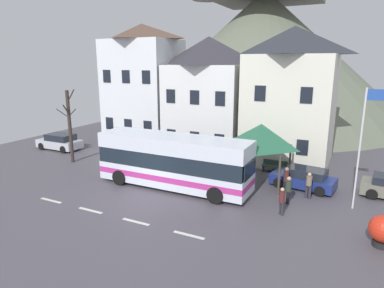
{
  "coord_description": "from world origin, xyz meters",
  "views": [
    {
      "loc": [
        10.98,
        -14.93,
        7.85
      ],
      "look_at": [
        0.65,
        5.77,
        2.18
      ],
      "focal_mm": 31.52,
      "sensor_mm": 36.0,
      "label": 1
    }
  ],
  "objects_px": {
    "flagpole": "(362,141)",
    "townhouse_02": "(291,96)",
    "pedestrian_03": "(286,179)",
    "bus_shelter": "(261,136)",
    "parked_car_00": "(60,142)",
    "hilltop_castle": "(262,52)",
    "pedestrian_00": "(309,185)",
    "bare_tree_00": "(70,126)",
    "townhouse_01": "(208,97)",
    "pedestrian_01": "(282,199)",
    "townhouse_00": "(143,87)",
    "harbour_buoy": "(383,230)",
    "parked_car_01": "(129,150)",
    "public_bench": "(275,166)",
    "pedestrian_02": "(288,189)",
    "parked_car_02": "(304,178)",
    "transit_bus": "(173,162)"
  },
  "relations": [
    {
      "from": "flagpole",
      "to": "townhouse_02",
      "type": "bearing_deg",
      "value": 124.04
    },
    {
      "from": "townhouse_02",
      "to": "pedestrian_03",
      "type": "distance_m",
      "value": 8.3
    },
    {
      "from": "bus_shelter",
      "to": "flagpole",
      "type": "relative_size",
      "value": 0.6
    },
    {
      "from": "parked_car_00",
      "to": "flagpole",
      "type": "relative_size",
      "value": 0.63
    },
    {
      "from": "hilltop_castle",
      "to": "pedestrian_00",
      "type": "distance_m",
      "value": 30.57
    },
    {
      "from": "hilltop_castle",
      "to": "townhouse_02",
      "type": "bearing_deg",
      "value": -68.67
    },
    {
      "from": "bare_tree_00",
      "to": "townhouse_01",
      "type": "bearing_deg",
      "value": 41.94
    },
    {
      "from": "townhouse_01",
      "to": "pedestrian_01",
      "type": "bearing_deg",
      "value": -48.86
    },
    {
      "from": "parked_car_00",
      "to": "bus_shelter",
      "type": "bearing_deg",
      "value": 178.38
    },
    {
      "from": "townhouse_00",
      "to": "harbour_buoy",
      "type": "bearing_deg",
      "value": -29.03
    },
    {
      "from": "townhouse_02",
      "to": "pedestrian_00",
      "type": "distance_m",
      "value": 8.95
    },
    {
      "from": "hilltop_castle",
      "to": "parked_car_01",
      "type": "distance_m",
      "value": 26.85
    },
    {
      "from": "townhouse_00",
      "to": "bare_tree_00",
      "type": "relative_size",
      "value": 1.92
    },
    {
      "from": "pedestrian_00",
      "to": "townhouse_01",
      "type": "bearing_deg",
      "value": 144.14
    },
    {
      "from": "townhouse_00",
      "to": "public_bench",
      "type": "distance_m",
      "value": 14.49
    },
    {
      "from": "townhouse_01",
      "to": "flagpole",
      "type": "height_order",
      "value": "townhouse_01"
    },
    {
      "from": "townhouse_00",
      "to": "townhouse_02",
      "type": "distance_m",
      "value": 13.45
    },
    {
      "from": "hilltop_castle",
      "to": "harbour_buoy",
      "type": "distance_m",
      "value": 35.65
    },
    {
      "from": "hilltop_castle",
      "to": "parked_car_00",
      "type": "relative_size",
      "value": 9.33
    },
    {
      "from": "townhouse_02",
      "to": "flagpole",
      "type": "bearing_deg",
      "value": -55.96
    },
    {
      "from": "parked_car_01",
      "to": "harbour_buoy",
      "type": "bearing_deg",
      "value": 165.93
    },
    {
      "from": "hilltop_castle",
      "to": "parked_car_00",
      "type": "distance_m",
      "value": 29.38
    },
    {
      "from": "bus_shelter",
      "to": "public_bench",
      "type": "xyz_separation_m",
      "value": [
        0.46,
        2.5,
        -2.68
      ]
    },
    {
      "from": "parked_car_00",
      "to": "pedestrian_02",
      "type": "distance_m",
      "value": 21.4
    },
    {
      "from": "pedestrian_01",
      "to": "public_bench",
      "type": "relative_size",
      "value": 0.86
    },
    {
      "from": "townhouse_02",
      "to": "parked_car_01",
      "type": "height_order",
      "value": "townhouse_02"
    },
    {
      "from": "hilltop_castle",
      "to": "harbour_buoy",
      "type": "relative_size",
      "value": 26.89
    },
    {
      "from": "townhouse_01",
      "to": "hilltop_castle",
      "type": "bearing_deg",
      "value": 92.88
    },
    {
      "from": "townhouse_02",
      "to": "parked_car_02",
      "type": "relative_size",
      "value": 2.55
    },
    {
      "from": "parked_car_01",
      "to": "pedestrian_03",
      "type": "xyz_separation_m",
      "value": [
        13.27,
        -1.92,
        0.17
      ]
    },
    {
      "from": "bus_shelter",
      "to": "pedestrian_02",
      "type": "height_order",
      "value": "bus_shelter"
    },
    {
      "from": "pedestrian_02",
      "to": "bare_tree_00",
      "type": "height_order",
      "value": "bare_tree_00"
    },
    {
      "from": "flagpole",
      "to": "harbour_buoy",
      "type": "bearing_deg",
      "value": -73.06
    },
    {
      "from": "townhouse_02",
      "to": "parked_car_00",
      "type": "height_order",
      "value": "townhouse_02"
    },
    {
      "from": "flagpole",
      "to": "pedestrian_02",
      "type": "bearing_deg",
      "value": -165.23
    },
    {
      "from": "transit_bus",
      "to": "flagpole",
      "type": "relative_size",
      "value": 1.52
    },
    {
      "from": "bus_shelter",
      "to": "parked_car_01",
      "type": "height_order",
      "value": "bus_shelter"
    },
    {
      "from": "parked_car_02",
      "to": "public_bench",
      "type": "xyz_separation_m",
      "value": [
        -2.38,
        2.37,
        -0.17
      ]
    },
    {
      "from": "hilltop_castle",
      "to": "harbour_buoy",
      "type": "height_order",
      "value": "hilltop_castle"
    },
    {
      "from": "parked_car_00",
      "to": "public_bench",
      "type": "distance_m",
      "value": 19.34
    },
    {
      "from": "bus_shelter",
      "to": "harbour_buoy",
      "type": "distance_m",
      "value": 9.26
    },
    {
      "from": "parked_car_01",
      "to": "pedestrian_02",
      "type": "bearing_deg",
      "value": 170.68
    },
    {
      "from": "townhouse_01",
      "to": "transit_bus",
      "type": "distance_m",
      "value": 9.58
    },
    {
      "from": "townhouse_02",
      "to": "transit_bus",
      "type": "height_order",
      "value": "townhouse_02"
    },
    {
      "from": "townhouse_02",
      "to": "pedestrian_02",
      "type": "height_order",
      "value": "townhouse_02"
    },
    {
      "from": "pedestrian_02",
      "to": "flagpole",
      "type": "bearing_deg",
      "value": 14.77
    },
    {
      "from": "townhouse_00",
      "to": "bare_tree_00",
      "type": "distance_m",
      "value": 8.2
    },
    {
      "from": "townhouse_00",
      "to": "parked_car_02",
      "type": "xyz_separation_m",
      "value": [
        15.63,
        -5.25,
        -4.94
      ]
    },
    {
      "from": "bus_shelter",
      "to": "pedestrian_03",
      "type": "xyz_separation_m",
      "value": [
        1.97,
        -1.05,
        -2.3
      ]
    },
    {
      "from": "pedestrian_03",
      "to": "pedestrian_01",
      "type": "bearing_deg",
      "value": -82.44
    }
  ]
}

